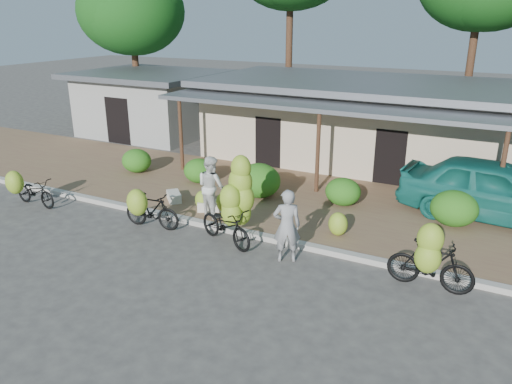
% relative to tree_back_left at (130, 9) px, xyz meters
% --- Properties ---
extents(ground, '(100.00, 100.00, 0.00)m').
position_rel_tree_back_left_xyz_m(ground, '(13.69, -13.11, -6.12)').
color(ground, '#44423F').
rests_on(ground, ground).
extents(sidewalk, '(60.00, 6.00, 0.12)m').
position_rel_tree_back_left_xyz_m(sidewalk, '(13.69, -8.11, -6.06)').
color(sidewalk, olive).
rests_on(sidewalk, ground).
extents(curb, '(60.00, 0.25, 0.15)m').
position_rel_tree_back_left_xyz_m(curb, '(13.69, -11.11, -6.05)').
color(curb, '#A8A399').
rests_on(curb, ground).
extents(shop_main, '(13.00, 8.50, 3.35)m').
position_rel_tree_back_left_xyz_m(shop_main, '(13.69, -2.18, -4.40)').
color(shop_main, '#C4B294').
rests_on(shop_main, ground).
extents(shop_grey, '(7.00, 6.00, 3.15)m').
position_rel_tree_back_left_xyz_m(shop_grey, '(2.69, -2.12, -4.50)').
color(shop_grey, gray).
rests_on(shop_grey, ground).
extents(tree_back_left, '(5.82, 5.75, 8.32)m').
position_rel_tree_back_left_xyz_m(tree_back_left, '(0.00, 0.00, 0.00)').
color(tree_back_left, '#533721').
rests_on(tree_back_left, ground).
extents(hedge_0, '(1.16, 1.04, 0.90)m').
position_rel_tree_back_left_xyz_m(hedge_0, '(6.74, -8.12, -5.55)').
color(hedge_0, '#226316').
rests_on(hedge_0, sidewalk).
extents(hedge_1, '(1.13, 1.02, 0.88)m').
position_rel_tree_back_left_xyz_m(hedge_1, '(9.58, -8.07, -5.56)').
color(hedge_1, '#226316').
rests_on(hedge_1, sidewalk).
extents(hedge_2, '(1.47, 1.32, 1.14)m').
position_rel_tree_back_left_xyz_m(hedge_2, '(12.19, -8.42, -5.43)').
color(hedge_2, '#226316').
rests_on(hedge_2, sidewalk).
extents(hedge_3, '(1.14, 1.02, 0.89)m').
position_rel_tree_back_left_xyz_m(hedge_3, '(14.90, -7.85, -5.56)').
color(hedge_3, '#226316').
rests_on(hedge_3, sidewalk).
extents(hedge_4, '(1.33, 1.20, 1.04)m').
position_rel_tree_back_left_xyz_m(hedge_4, '(18.24, -7.96, -5.48)').
color(hedge_4, '#226316').
rests_on(hedge_4, sidewalk).
extents(bike_far_left, '(1.80, 1.26, 1.35)m').
position_rel_tree_back_left_xyz_m(bike_far_left, '(5.97, -12.30, -5.56)').
color(bike_far_left, black).
rests_on(bike_far_left, ground).
extents(bike_left, '(1.82, 1.23, 1.40)m').
position_rel_tree_back_left_xyz_m(bike_left, '(10.49, -12.01, -5.49)').
color(bike_left, black).
rests_on(bike_left, ground).
extents(bike_center, '(2.11, 1.49, 2.39)m').
position_rel_tree_back_left_xyz_m(bike_center, '(13.00, -11.58, -5.22)').
color(bike_center, black).
rests_on(bike_center, ground).
extents(bike_right, '(1.93, 1.17, 1.83)m').
position_rel_tree_back_left_xyz_m(bike_right, '(18.20, -11.86, -5.38)').
color(bike_right, black).
rests_on(bike_right, ground).
extents(loose_banana_a, '(0.49, 0.41, 0.61)m').
position_rel_tree_back_left_xyz_m(loose_banana_a, '(11.14, -10.24, -5.70)').
color(loose_banana_a, '#9CC330').
rests_on(loose_banana_a, sidewalk).
extents(loose_banana_b, '(0.49, 0.42, 0.62)m').
position_rel_tree_back_left_xyz_m(loose_banana_b, '(11.83, -10.11, -5.69)').
color(loose_banana_b, '#9CC330').
rests_on(loose_banana_b, sidewalk).
extents(loose_banana_c, '(0.53, 0.45, 0.67)m').
position_rel_tree_back_left_xyz_m(loose_banana_c, '(15.52, -10.15, -5.67)').
color(loose_banana_c, '#9CC330').
rests_on(loose_banana_c, sidewalk).
extents(sack_near, '(0.94, 0.75, 0.30)m').
position_rel_tree_back_left_xyz_m(sack_near, '(11.44, -10.18, -5.85)').
color(sack_near, silver).
rests_on(sack_near, sidewalk).
extents(sack_far, '(0.80, 0.80, 0.28)m').
position_rel_tree_back_left_xyz_m(sack_far, '(9.88, -10.02, -5.86)').
color(sack_far, silver).
rests_on(sack_far, sidewalk).
extents(vendor, '(0.83, 0.73, 1.90)m').
position_rel_tree_back_left_xyz_m(vendor, '(14.78, -11.96, -5.17)').
color(vendor, gray).
rests_on(vendor, ground).
extents(bystander, '(1.09, 0.97, 1.86)m').
position_rel_tree_back_left_xyz_m(bystander, '(11.65, -10.51, -5.07)').
color(bystander, silver).
rests_on(bystander, sidewalk).
extents(teal_van, '(5.51, 2.61, 1.82)m').
position_rel_tree_back_left_xyz_m(teal_van, '(19.16, -6.91, -5.09)').
color(teal_van, '#176A60').
rests_on(teal_van, sidewalk).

